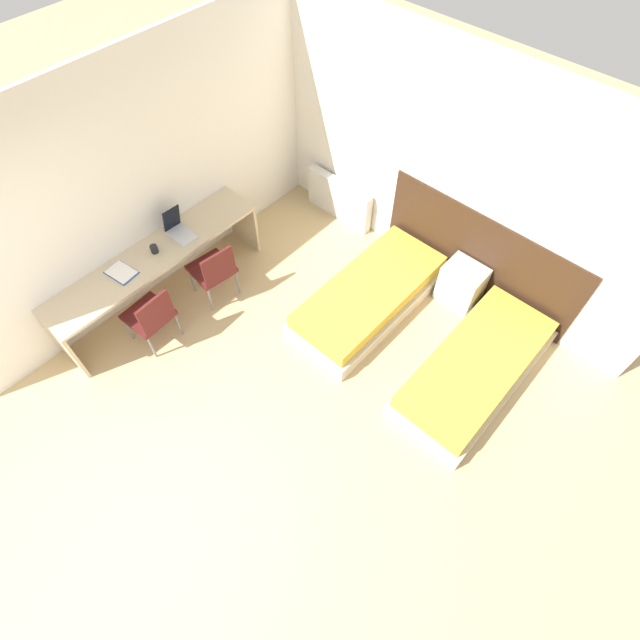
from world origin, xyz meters
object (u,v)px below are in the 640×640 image
Objects in this scene: chair_near_laptop at (214,269)px; laptop at (178,229)px; bed_near_door at (475,368)px; bed_near_window at (369,296)px; chair_near_notebook at (151,315)px; nightstand at (461,284)px.

laptop is at bearing -168.42° from chair_near_laptop.
bed_near_door is at bearing 26.68° from chair_near_laptop.
bed_near_window is at bearing 180.00° from bed_near_door.
laptop is at bearing -149.55° from bed_near_window.
chair_near_laptop and chair_near_notebook have the same top height.
chair_near_notebook is at bearing -145.82° from bed_near_door.
chair_near_laptop is at bearing -159.50° from bed_near_door.
laptop is (-1.88, -1.11, 0.63)m from bed_near_window.
nightstand reaches higher than bed_near_door.
bed_near_window is at bearing 31.93° from laptop.
laptop reaches higher than nightstand.
laptop is at bearing -143.61° from nightstand.
laptop is (-3.30, -1.11, 0.63)m from bed_near_door.
chair_near_notebook is at bearing -83.80° from chair_near_laptop.
chair_near_laptop is (-2.14, -1.87, 0.20)m from nightstand.
bed_near_window is 1.08m from nightstand.
bed_near_window is 2.41× the size of chair_near_notebook.
bed_near_window is 1.80m from chair_near_laptop.
chair_near_notebook is (-2.85, -1.93, 0.28)m from bed_near_door.
nightstand is (0.71, 0.80, 0.08)m from bed_near_window.
chair_near_laptop is 0.58m from laptop.
bed_near_window is 2.27m from laptop.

